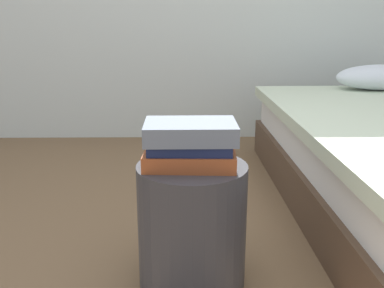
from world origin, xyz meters
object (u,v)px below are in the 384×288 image
book_rust (190,158)px  book_slate (190,131)px  side_table (192,225)px  book_navy (190,145)px

book_rust → book_slate: bearing=75.0°
side_table → book_navy: bearing=124.4°
book_rust → book_slate: 0.09m
side_table → book_slate: size_ratio=1.47×
side_table → book_slate: 0.34m
side_table → book_rust: size_ratio=1.46×
side_table → book_rust: 0.24m
book_rust → book_navy: 0.04m
book_rust → book_navy: bearing=91.9°
book_navy → side_table: bearing=-53.8°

